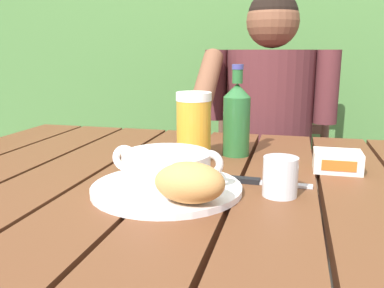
# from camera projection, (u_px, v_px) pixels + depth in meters

# --- Properties ---
(dining_table) EXTENTS (1.37, 0.94, 0.73)m
(dining_table) POSITION_uv_depth(u_px,v_px,m) (204.00, 213.00, 0.89)
(dining_table) COLOR brown
(dining_table) RESTS_ON ground_plane
(hedge_backdrop) EXTENTS (4.16, 0.93, 2.16)m
(hedge_backdrop) POSITION_uv_depth(u_px,v_px,m) (280.00, 42.00, 2.34)
(hedge_backdrop) COLOR #4A7A3B
(hedge_backdrop) RESTS_ON ground_plane
(chair_near_diner) EXTENTS (0.49, 0.42, 0.99)m
(chair_near_diner) POSITION_uv_depth(u_px,v_px,m) (269.00, 169.00, 1.76)
(chair_near_diner) COLOR brown
(chair_near_diner) RESTS_ON ground_plane
(person_eating) EXTENTS (0.48, 0.47, 1.20)m
(person_eating) POSITION_uv_depth(u_px,v_px,m) (267.00, 128.00, 1.52)
(person_eating) COLOR #55262A
(person_eating) RESTS_ON ground_plane
(serving_plate) EXTENTS (0.28, 0.28, 0.01)m
(serving_plate) POSITION_uv_depth(u_px,v_px,m) (167.00, 188.00, 0.77)
(serving_plate) COLOR white
(serving_plate) RESTS_ON dining_table
(soup_bowl) EXTENTS (0.21, 0.16, 0.07)m
(soup_bowl) POSITION_uv_depth(u_px,v_px,m) (166.00, 168.00, 0.76)
(soup_bowl) COLOR white
(soup_bowl) RESTS_ON serving_plate
(bread_roll) EXTENTS (0.13, 0.10, 0.07)m
(bread_roll) POSITION_uv_depth(u_px,v_px,m) (190.00, 182.00, 0.68)
(bread_roll) COLOR #C58A49
(bread_roll) RESTS_ON serving_plate
(beer_glass) EXTENTS (0.08, 0.08, 0.16)m
(beer_glass) POSITION_uv_depth(u_px,v_px,m) (194.00, 127.00, 0.98)
(beer_glass) COLOR gold
(beer_glass) RESTS_ON dining_table
(beer_bottle) EXTENTS (0.07, 0.07, 0.22)m
(beer_bottle) POSITION_uv_depth(u_px,v_px,m) (237.00, 118.00, 1.02)
(beer_bottle) COLOR #28622E
(beer_bottle) RESTS_ON dining_table
(water_glass_small) EXTENTS (0.06, 0.06, 0.07)m
(water_glass_small) POSITION_uv_depth(u_px,v_px,m) (280.00, 177.00, 0.74)
(water_glass_small) COLOR silver
(water_glass_small) RESTS_ON dining_table
(butter_tub) EXTENTS (0.10, 0.08, 0.04)m
(butter_tub) POSITION_uv_depth(u_px,v_px,m) (337.00, 161.00, 0.90)
(butter_tub) COLOR white
(butter_tub) RESTS_ON dining_table
(table_knife) EXTENTS (0.17, 0.02, 0.01)m
(table_knife) POSITION_uv_depth(u_px,v_px,m) (258.00, 182.00, 0.81)
(table_knife) COLOR silver
(table_knife) RESTS_ON dining_table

